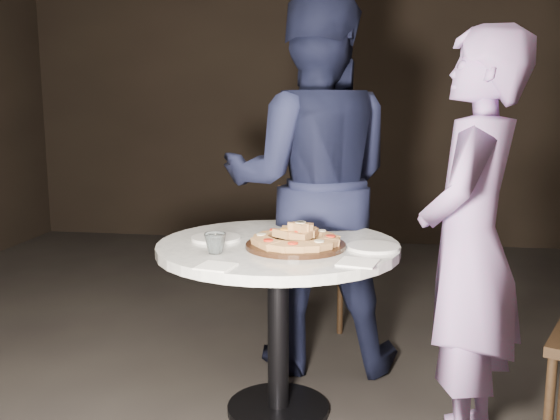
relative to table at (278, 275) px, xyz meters
name	(u,v)px	position (x,y,z in m)	size (l,w,h in m)	color
table	(278,275)	(0.00, 0.00, 0.00)	(1.03, 1.03, 0.76)	black
serving_board	(296,245)	(0.08, -0.08, 0.15)	(0.40, 0.40, 0.02)	black
focaccia_pile	(297,237)	(0.09, -0.08, 0.19)	(0.36, 0.36, 0.10)	#A97441
plate_left	(216,238)	(-0.27, 0.02, 0.15)	(0.21, 0.21, 0.01)	white
plate_right	(373,247)	(0.39, -0.04, 0.15)	(0.21, 0.21, 0.01)	white
water_glass	(215,243)	(-0.21, -0.22, 0.18)	(0.09, 0.09, 0.08)	silver
napkin_near	(216,266)	(-0.16, -0.42, 0.14)	(0.12, 0.12, 0.01)	white
napkin_far	(358,263)	(0.34, -0.29, 0.14)	(0.14, 0.14, 0.01)	white
chair_far	(317,245)	(0.06, 1.10, -0.12)	(0.49, 0.50, 0.86)	black
diner_navy	(312,184)	(0.08, 0.56, 0.31)	(0.91, 0.71, 1.86)	black
diner_teal	(470,247)	(0.75, -0.15, 0.19)	(0.59, 0.39, 1.61)	#7E659D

